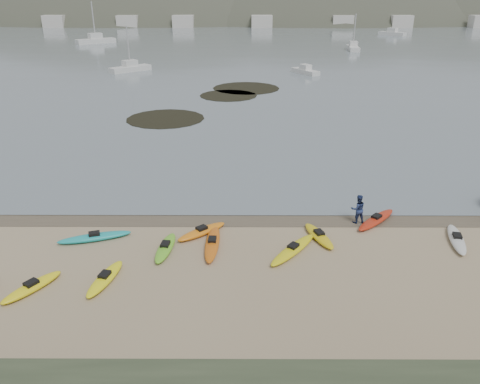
{
  "coord_description": "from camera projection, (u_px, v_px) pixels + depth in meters",
  "views": [
    {
      "loc": [
        0.09,
        -24.15,
        11.98
      ],
      "look_at": [
        0.0,
        0.0,
        1.5
      ],
      "focal_mm": 35.0,
      "sensor_mm": 36.0,
      "label": 1
    }
  ],
  "objects": [
    {
      "name": "kayaks",
      "position": [
        235.0,
        245.0,
        23.54
      ],
      "size": [
        21.93,
        9.45,
        0.34
      ],
      "color": "silver",
      "rests_on": "ground"
    },
    {
      "name": "kelp_mats",
      "position": [
        219.0,
        99.0,
        55.66
      ],
      "size": [
        16.55,
        24.14,
        0.04
      ],
      "color": "black",
      "rests_on": "water"
    },
    {
      "name": "person_east",
      "position": [
        358.0,
        209.0,
        25.83
      ],
      "size": [
        0.88,
        0.72,
        1.67
      ],
      "primitive_type": "imported",
      "rotation": [
        0.0,
        0.0,
        3.26
      ],
      "color": "navy",
      "rests_on": "ground"
    },
    {
      "name": "wet_sand",
      "position": [
        240.0,
        218.0,
        26.65
      ],
      "size": [
        60.0,
        60.0,
        0.0
      ],
      "primitive_type": "plane",
      "color": "brown",
      "rests_on": "ground"
    },
    {
      "name": "water",
      "position": [
        242.0,
        10.0,
        302.13
      ],
      "size": [
        1200.0,
        1200.0,
        0.0
      ],
      "primitive_type": "plane",
      "color": "slate",
      "rests_on": "ground"
    },
    {
      "name": "far_town",
      "position": [
        259.0,
        21.0,
        159.12
      ],
      "size": [
        199.0,
        5.0,
        4.0
      ],
      "color": "beige",
      "rests_on": "ground"
    },
    {
      "name": "ground",
      "position": [
        240.0,
        216.0,
        26.92
      ],
      "size": [
        600.0,
        600.0,
        0.0
      ],
      "primitive_type": "plane",
      "color": "tan",
      "rests_on": "ground"
    },
    {
      "name": "far_hills",
      "position": [
        329.0,
        57.0,
        211.06
      ],
      "size": [
        550.0,
        135.0,
        80.0
      ],
      "color": "#384235",
      "rests_on": "ground"
    },
    {
      "name": "moored_boats",
      "position": [
        235.0,
        44.0,
        105.76
      ],
      "size": [
        85.68,
        72.24,
        1.3
      ],
      "color": "silver",
      "rests_on": "ground"
    }
  ]
}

